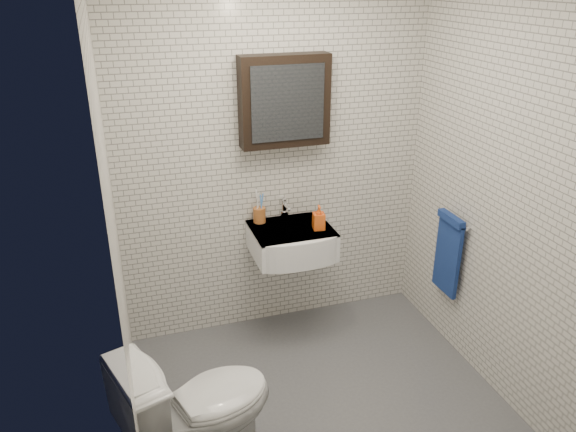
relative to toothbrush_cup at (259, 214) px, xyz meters
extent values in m
cube|color=#52545A|center=(0.13, -0.94, -0.91)|extent=(2.20, 2.00, 0.01)
cube|color=silver|center=(0.13, 0.06, 0.34)|extent=(2.20, 0.02, 2.50)
cube|color=silver|center=(0.13, -1.94, 0.34)|extent=(2.20, 0.02, 2.50)
cube|color=silver|center=(-0.97, -0.94, 0.34)|extent=(0.02, 2.00, 2.50)
cube|color=silver|center=(1.23, -0.94, 0.34)|extent=(0.02, 2.00, 2.50)
cube|color=white|center=(0.18, -0.16, -0.16)|extent=(0.55, 0.45, 0.20)
cylinder|color=silver|center=(0.18, -0.14, -0.07)|extent=(0.31, 0.31, 0.02)
cylinder|color=silver|center=(0.18, -0.14, -0.06)|extent=(0.04, 0.04, 0.01)
cube|color=white|center=(0.18, -0.16, -0.07)|extent=(0.55, 0.45, 0.01)
cylinder|color=silver|center=(0.18, 0.00, -0.03)|extent=(0.06, 0.06, 0.06)
cylinder|color=silver|center=(0.18, 0.00, 0.03)|extent=(0.03, 0.03, 0.08)
cylinder|color=silver|center=(0.18, -0.06, 0.06)|extent=(0.02, 0.12, 0.02)
cube|color=silver|center=(0.18, 0.03, 0.08)|extent=(0.02, 0.09, 0.01)
cube|color=black|center=(0.18, -0.01, 0.79)|extent=(0.60, 0.14, 0.60)
cube|color=#3F444C|center=(0.18, -0.08, 0.79)|extent=(0.49, 0.01, 0.49)
cylinder|color=silver|center=(1.19, -0.59, 0.04)|extent=(0.02, 0.30, 0.02)
cylinder|color=silver|center=(1.21, -0.46, 0.04)|extent=(0.04, 0.02, 0.02)
cylinder|color=silver|center=(1.21, -0.72, 0.04)|extent=(0.04, 0.02, 0.02)
cube|color=navy|center=(1.18, -0.59, -0.23)|extent=(0.03, 0.26, 0.54)
cube|color=navy|center=(1.17, -0.59, 0.05)|extent=(0.05, 0.26, 0.05)
cylinder|color=#A75D29|center=(0.00, 0.00, -0.01)|extent=(0.09, 0.09, 0.11)
cylinder|color=white|center=(-0.02, -0.01, 0.06)|extent=(0.02, 0.03, 0.21)
cylinder|color=#468AE1|center=(0.01, -0.01, 0.05)|extent=(0.02, 0.02, 0.18)
cylinder|color=white|center=(-0.01, 0.02, 0.07)|extent=(0.02, 0.04, 0.22)
cylinder|color=#468AE1|center=(0.02, 0.01, 0.06)|extent=(0.03, 0.04, 0.19)
imported|color=orange|center=(0.36, -0.24, 0.03)|extent=(0.09, 0.09, 0.17)
imported|color=white|center=(-0.67, -1.23, -0.50)|extent=(0.90, 0.68, 0.81)
camera|label=1|loc=(-0.91, -3.51, 1.57)|focal=35.00mm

